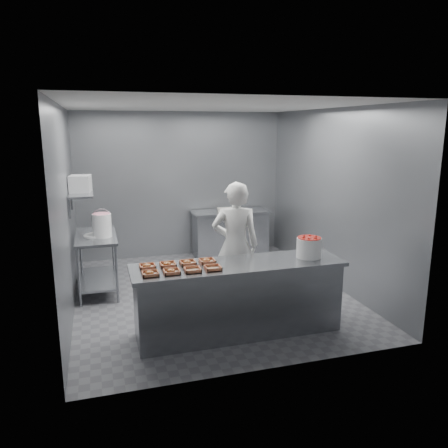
{
  "coord_description": "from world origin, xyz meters",
  "views": [
    {
      "loc": [
        -1.6,
        -6.13,
        2.51
      ],
      "look_at": [
        0.15,
        -0.2,
        1.13
      ],
      "focal_mm": 35.0,
      "sensor_mm": 36.0,
      "label": 1
    }
  ],
  "objects": [
    {
      "name": "floor",
      "position": [
        0.0,
        0.0,
        0.0
      ],
      "size": [
        4.5,
        4.5,
        0.0
      ],
      "primitive_type": "plane",
      "color": "#4C4C51",
      "rests_on": "ground"
    },
    {
      "name": "ceiling",
      "position": [
        0.0,
        0.0,
        2.8
      ],
      "size": [
        4.5,
        4.5,
        0.0
      ],
      "primitive_type": "plane",
      "rotation": [
        3.14,
        0.0,
        0.0
      ],
      "color": "white",
      "rests_on": "wall_back"
    },
    {
      "name": "wall_back",
      "position": [
        0.0,
        2.25,
        1.4
      ],
      "size": [
        4.0,
        0.04,
        2.8
      ],
      "primitive_type": "cube",
      "color": "slate",
      "rests_on": "ground"
    },
    {
      "name": "wall_left",
      "position": [
        -2.0,
        0.0,
        1.4
      ],
      "size": [
        0.04,
        4.5,
        2.8
      ],
      "primitive_type": "cube",
      "color": "slate",
      "rests_on": "ground"
    },
    {
      "name": "wall_right",
      "position": [
        2.0,
        0.0,
        1.4
      ],
      "size": [
        0.04,
        4.5,
        2.8
      ],
      "primitive_type": "cube",
      "color": "slate",
      "rests_on": "ground"
    },
    {
      "name": "service_counter",
      "position": [
        0.0,
        -1.35,
        0.45
      ],
      "size": [
        2.6,
        0.7,
        0.9
      ],
      "color": "slate",
      "rests_on": "ground"
    },
    {
      "name": "prep_table",
      "position": [
        -1.65,
        0.6,
        0.59
      ],
      "size": [
        0.6,
        1.2,
        0.9
      ],
      "color": "slate",
      "rests_on": "ground"
    },
    {
      "name": "back_counter",
      "position": [
        0.9,
        1.9,
        0.45
      ],
      "size": [
        1.5,
        0.6,
        0.9
      ],
      "color": "slate",
      "rests_on": "ground"
    },
    {
      "name": "wall_shelf",
      "position": [
        -1.82,
        0.6,
        1.55
      ],
      "size": [
        0.35,
        0.9,
        0.03
      ],
      "primitive_type": "cube",
      "color": "slate",
      "rests_on": "wall_left"
    },
    {
      "name": "tray_0",
      "position": [
        -1.08,
        -1.48,
        0.92
      ],
      "size": [
        0.19,
        0.18,
        0.06
      ],
      "color": "tan",
      "rests_on": "service_counter"
    },
    {
      "name": "tray_1",
      "position": [
        -0.84,
        -1.48,
        0.92
      ],
      "size": [
        0.19,
        0.18,
        0.06
      ],
      "color": "tan",
      "rests_on": "service_counter"
    },
    {
      "name": "tray_2",
      "position": [
        -0.6,
        -1.48,
        0.92
      ],
      "size": [
        0.19,
        0.18,
        0.04
      ],
      "color": "tan",
      "rests_on": "service_counter"
    },
    {
      "name": "tray_3",
      "position": [
        -0.36,
        -1.48,
        0.92
      ],
      "size": [
        0.19,
        0.18,
        0.04
      ],
      "color": "tan",
      "rests_on": "service_counter"
    },
    {
      "name": "tray_4",
      "position": [
        -1.08,
        -1.22,
        0.92
      ],
      "size": [
        0.19,
        0.18,
        0.06
      ],
      "color": "tan",
      "rests_on": "service_counter"
    },
    {
      "name": "tray_5",
      "position": [
        -0.84,
        -1.22,
        0.92
      ],
      "size": [
        0.19,
        0.18,
        0.06
      ],
      "color": "tan",
      "rests_on": "service_counter"
    },
    {
      "name": "tray_6",
      "position": [
        -0.6,
        -1.22,
        0.92
      ],
      "size": [
        0.19,
        0.18,
        0.06
      ],
      "color": "tan",
      "rests_on": "service_counter"
    },
    {
      "name": "tray_7",
      "position": [
        -0.36,
        -1.22,
        0.92
      ],
      "size": [
        0.19,
        0.18,
        0.06
      ],
      "color": "tan",
      "rests_on": "service_counter"
    },
    {
      "name": "worker",
      "position": [
        0.22,
        -0.54,
        0.89
      ],
      "size": [
        0.74,
        0.58,
        1.79
      ],
      "primitive_type": "imported",
      "rotation": [
        0.0,
        0.0,
        2.88
      ],
      "color": "silver",
      "rests_on": "ground"
    },
    {
      "name": "strawberry_tub",
      "position": [
        0.93,
        -1.36,
        1.04
      ],
      "size": [
        0.31,
        0.31,
        0.26
      ],
      "color": "silver",
      "rests_on": "service_counter"
    },
    {
      "name": "glaze_bucket",
      "position": [
        -1.55,
        0.47,
        1.09
      ],
      "size": [
        0.29,
        0.28,
        0.43
      ],
      "color": "silver",
      "rests_on": "prep_table"
    },
    {
      "name": "bucket_lid",
      "position": [
        -1.66,
        0.53,
        0.91
      ],
      "size": [
        0.44,
        0.44,
        0.03
      ],
      "primitive_type": "cylinder",
      "rotation": [
        0.0,
        0.0,
        -0.4
      ],
      "color": "silver",
      "rests_on": "prep_table"
    },
    {
      "name": "rag",
      "position": [
        -1.58,
        0.93,
        0.91
      ],
      "size": [
        0.13,
        0.11,
        0.02
      ],
      "primitive_type": "cube",
      "rotation": [
        0.0,
        0.0,
        -0.01
      ],
      "color": "#CCB28C",
      "rests_on": "prep_table"
    },
    {
      "name": "appliance",
      "position": [
        -1.82,
        0.64,
        1.69
      ],
      "size": [
        0.33,
        0.37,
        0.25
      ],
      "primitive_type": "cube",
      "rotation": [
        0.0,
        0.0,
        -0.13
      ],
      "color": "gray",
      "rests_on": "wall_shelf"
    },
    {
      "name": "paper_stack",
      "position": [
        0.8,
        1.9,
        0.93
      ],
      "size": [
        0.34,
        0.27,
        0.06
      ],
      "primitive_type": "cube",
      "rotation": [
        0.0,
        0.0,
        -0.19
      ],
      "color": "silver",
      "rests_on": "back_counter"
    }
  ]
}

